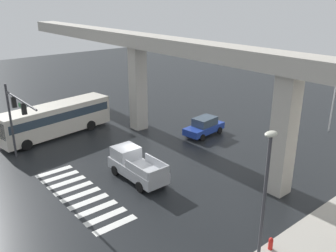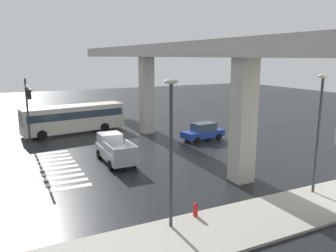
{
  "view_description": "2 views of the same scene",
  "coord_description": "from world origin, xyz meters",
  "px_view_note": "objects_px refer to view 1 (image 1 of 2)",
  "views": [
    {
      "loc": [
        20.04,
        -14.13,
        12.6
      ],
      "look_at": [
        0.67,
        1.86,
        3.48
      ],
      "focal_mm": 38.43,
      "sensor_mm": 36.0,
      "label": 1
    },
    {
      "loc": [
        25.47,
        -8.57,
        8.23
      ],
      "look_at": [
        2.23,
        2.81,
        2.89
      ],
      "focal_mm": 36.35,
      "sensor_mm": 36.0,
      "label": 2
    }
  ],
  "objects_px": {
    "pickup_truck": "(135,166)",
    "sedan_blue": "(204,126)",
    "fire_hydrant": "(271,244)",
    "traffic_signal_mast": "(16,111)",
    "city_bus": "(56,118)",
    "street_lamp_near_corner": "(265,187)"
  },
  "relations": [
    {
      "from": "sedan_blue",
      "to": "traffic_signal_mast",
      "type": "relative_size",
      "value": 0.69
    },
    {
      "from": "city_bus",
      "to": "street_lamp_near_corner",
      "type": "xyz_separation_m",
      "value": [
        23.49,
        0.03,
        2.83
      ]
    },
    {
      "from": "pickup_truck",
      "to": "fire_hydrant",
      "type": "relative_size",
      "value": 6.01
    },
    {
      "from": "pickup_truck",
      "to": "traffic_signal_mast",
      "type": "distance_m",
      "value": 10.03
    },
    {
      "from": "sedan_blue",
      "to": "fire_hydrant",
      "type": "bearing_deg",
      "value": -33.19
    },
    {
      "from": "city_bus",
      "to": "sedan_blue",
      "type": "height_order",
      "value": "city_bus"
    },
    {
      "from": "sedan_blue",
      "to": "street_lamp_near_corner",
      "type": "height_order",
      "value": "street_lamp_near_corner"
    },
    {
      "from": "sedan_blue",
      "to": "traffic_signal_mast",
      "type": "bearing_deg",
      "value": -106.5
    },
    {
      "from": "traffic_signal_mast",
      "to": "street_lamp_near_corner",
      "type": "relative_size",
      "value": 0.9
    },
    {
      "from": "fire_hydrant",
      "to": "city_bus",
      "type": "bearing_deg",
      "value": -175.94
    },
    {
      "from": "traffic_signal_mast",
      "to": "sedan_blue",
      "type": "bearing_deg",
      "value": 73.5
    },
    {
      "from": "pickup_truck",
      "to": "fire_hydrant",
      "type": "distance_m",
      "value": 11.22
    },
    {
      "from": "pickup_truck",
      "to": "sedan_blue",
      "type": "bearing_deg",
      "value": 106.57
    },
    {
      "from": "sedan_blue",
      "to": "street_lamp_near_corner",
      "type": "relative_size",
      "value": 0.62
    },
    {
      "from": "street_lamp_near_corner",
      "to": "sedan_blue",
      "type": "bearing_deg",
      "value": 143.25
    },
    {
      "from": "sedan_blue",
      "to": "fire_hydrant",
      "type": "height_order",
      "value": "sedan_blue"
    },
    {
      "from": "fire_hydrant",
      "to": "sedan_blue",
      "type": "bearing_deg",
      "value": 146.81
    },
    {
      "from": "sedan_blue",
      "to": "fire_hydrant",
      "type": "distance_m",
      "value": 16.95
    },
    {
      "from": "pickup_truck",
      "to": "sedan_blue",
      "type": "relative_size",
      "value": 1.14
    },
    {
      "from": "pickup_truck",
      "to": "city_bus",
      "type": "relative_size",
      "value": 0.46
    },
    {
      "from": "city_bus",
      "to": "fire_hydrant",
      "type": "xyz_separation_m",
      "value": [
        23.09,
        1.64,
        -1.29
      ]
    },
    {
      "from": "city_bus",
      "to": "street_lamp_near_corner",
      "type": "bearing_deg",
      "value": 0.07
    }
  ]
}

